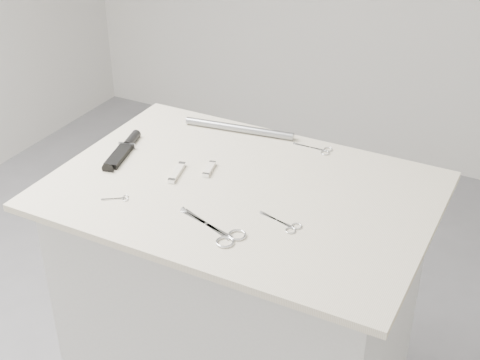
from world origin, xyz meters
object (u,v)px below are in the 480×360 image
at_px(large_shears, 222,233).
at_px(embroidery_scissors_b, 319,149).
at_px(tiny_scissors, 119,199).
at_px(embroidery_scissors_a, 286,225).
at_px(pocket_knife_a, 177,172).
at_px(metal_rail, 239,128).
at_px(sheathed_knife, 125,149).
at_px(plinth, 241,321).
at_px(pocket_knife_b, 209,169).

xyz_separation_m(large_shears, embroidery_scissors_b, (0.05, 0.50, -0.00)).
distance_m(embroidery_scissors_b, tiny_scissors, 0.60).
height_order(large_shears, embroidery_scissors_a, large_shears).
distance_m(pocket_knife_a, metal_rail, 0.31).
bearing_deg(sheathed_knife, plinth, -108.28).
bearing_deg(large_shears, tiny_scissors, -164.70).
bearing_deg(metal_rail, embroidery_scissors_b, 0.72).
relative_size(embroidery_scissors_b, metal_rail, 0.34).
distance_m(tiny_scissors, pocket_knife_a, 0.19).
bearing_deg(embroidery_scissors_a, tiny_scissors, -153.80).
relative_size(embroidery_scissors_a, embroidery_scissors_b, 1.02).
bearing_deg(large_shears, pocket_knife_a, 160.08).
relative_size(sheathed_knife, metal_rail, 0.61).
bearing_deg(pocket_knife_b, large_shears, -157.97).
distance_m(large_shears, metal_rail, 0.54).
height_order(large_shears, pocket_knife_b, pocket_knife_b).
bearing_deg(large_shears, sheathed_knife, 170.40).
relative_size(large_shears, sheathed_knife, 0.93).
height_order(embroidery_scissors_b, pocket_knife_a, pocket_knife_a).
bearing_deg(pocket_knife_a, pocket_knife_b, -64.35).
distance_m(sheathed_knife, pocket_knife_a, 0.21).
bearing_deg(pocket_knife_b, embroidery_scissors_a, -129.27).
bearing_deg(sheathed_knife, pocket_knife_a, -116.57).
xyz_separation_m(plinth, pocket_knife_a, (-0.19, -0.02, 0.48)).
bearing_deg(embroidery_scissors_a, pocket_knife_a, -178.87).
relative_size(embroidery_scissors_a, sheathed_knife, 0.56).
distance_m(plinth, pocket_knife_b, 0.49).
bearing_deg(embroidery_scissors_a, plinth, 164.01).
height_order(plinth, large_shears, large_shears).
bearing_deg(sheathed_knife, large_shears, -131.82).
relative_size(pocket_knife_a, pocket_knife_b, 1.35).
distance_m(embroidery_scissors_b, pocket_knife_a, 0.43).
xyz_separation_m(tiny_scissors, pocket_knife_b, (0.13, 0.23, 0.00)).
relative_size(plinth, pocket_knife_a, 8.44).
height_order(pocket_knife_a, metal_rail, metal_rail).
xyz_separation_m(pocket_knife_a, pocket_knife_b, (0.07, 0.06, -0.00)).
bearing_deg(embroidery_scissors_b, tiny_scissors, -126.36).
bearing_deg(pocket_knife_a, sheathed_knife, 63.75).
distance_m(embroidery_scissors_a, metal_rail, 0.51).
distance_m(pocket_knife_b, metal_rail, 0.25).
relative_size(plinth, tiny_scissors, 13.76).
height_order(embroidery_scissors_a, pocket_knife_a, pocket_knife_a).
xyz_separation_m(embroidery_scissors_a, tiny_scissors, (-0.43, -0.09, -0.00)).
relative_size(large_shears, embroidery_scissors_a, 1.66).
xyz_separation_m(tiny_scissors, sheathed_knife, (-0.14, 0.22, 0.01)).
height_order(pocket_knife_a, pocket_knife_b, pocket_knife_a).
bearing_deg(pocket_knife_b, pocket_knife_a, 116.24).
xyz_separation_m(embroidery_scissors_b, tiny_scissors, (-0.36, -0.49, -0.00)).
bearing_deg(plinth, metal_rail, 118.31).
bearing_deg(sheathed_knife, metal_rail, -56.55).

